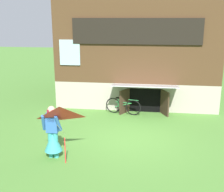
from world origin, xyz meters
name	(u,v)px	position (x,y,z in m)	size (l,w,h in m)	color
ground_plane	(129,138)	(0.00, 0.00, 0.00)	(60.00, 60.00, 0.00)	#4C7F33
log_house	(139,42)	(0.00, 5.68, 2.82)	(7.24, 6.49, 5.64)	#ADA393
person	(53,136)	(-2.12, -1.73, 0.67)	(0.61, 0.52, 1.60)	teal
kite	(60,123)	(-1.68, -2.32, 1.32)	(1.18, 1.19, 1.64)	red
bicycle_green	(123,106)	(-0.48, 2.56, 0.35)	(1.55, 0.40, 0.72)	black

